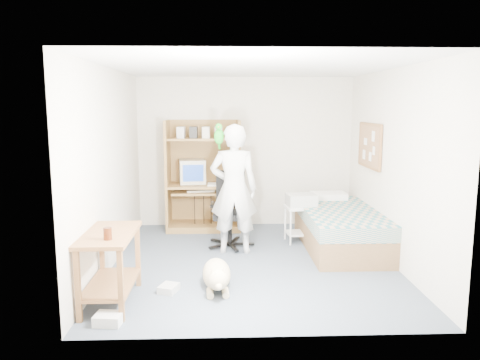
{
  "coord_description": "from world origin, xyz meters",
  "views": [
    {
      "loc": [
        -0.38,
        -5.87,
        2.03
      ],
      "look_at": [
        -0.16,
        0.28,
        1.05
      ],
      "focal_mm": 35.0,
      "sensor_mm": 36.0,
      "label": 1
    }
  ],
  "objects_px": {
    "side_desk": "(110,257)",
    "printer_cart": "(301,218)",
    "bed": "(340,228)",
    "dog": "(217,275)",
    "office_chair": "(230,220)",
    "person": "(234,189)",
    "computer_hutch": "(204,180)"
  },
  "relations": [
    {
      "from": "computer_hutch",
      "to": "side_desk",
      "type": "relative_size",
      "value": 1.8
    },
    {
      "from": "bed",
      "to": "person",
      "type": "relative_size",
      "value": 1.13
    },
    {
      "from": "dog",
      "to": "printer_cart",
      "type": "relative_size",
      "value": 1.8
    },
    {
      "from": "side_desk",
      "to": "dog",
      "type": "bearing_deg",
      "value": 17.09
    },
    {
      "from": "office_chair",
      "to": "printer_cart",
      "type": "height_order",
      "value": "office_chair"
    },
    {
      "from": "person",
      "to": "dog",
      "type": "xyz_separation_m",
      "value": [
        -0.22,
        -1.32,
        -0.73
      ]
    },
    {
      "from": "person",
      "to": "dog",
      "type": "height_order",
      "value": "person"
    },
    {
      "from": "computer_hutch",
      "to": "printer_cart",
      "type": "height_order",
      "value": "computer_hutch"
    },
    {
      "from": "office_chair",
      "to": "person",
      "type": "xyz_separation_m",
      "value": [
        0.05,
        -0.31,
        0.51
      ]
    },
    {
      "from": "dog",
      "to": "office_chair",
      "type": "bearing_deg",
      "value": 80.38
    },
    {
      "from": "computer_hutch",
      "to": "person",
      "type": "xyz_separation_m",
      "value": [
        0.47,
        -1.28,
        0.07
      ]
    },
    {
      "from": "person",
      "to": "printer_cart",
      "type": "relative_size",
      "value": 3.26
    },
    {
      "from": "person",
      "to": "bed",
      "type": "bearing_deg",
      "value": -170.95
    },
    {
      "from": "computer_hutch",
      "to": "person",
      "type": "bearing_deg",
      "value": -70.03
    },
    {
      "from": "office_chair",
      "to": "printer_cart",
      "type": "relative_size",
      "value": 1.96
    },
    {
      "from": "computer_hutch",
      "to": "person",
      "type": "distance_m",
      "value": 1.37
    },
    {
      "from": "computer_hutch",
      "to": "office_chair",
      "type": "height_order",
      "value": "computer_hutch"
    },
    {
      "from": "side_desk",
      "to": "dog",
      "type": "distance_m",
      "value": 1.19
    },
    {
      "from": "office_chair",
      "to": "dog",
      "type": "relative_size",
      "value": 1.09
    },
    {
      "from": "side_desk",
      "to": "person",
      "type": "distance_m",
      "value": 2.15
    },
    {
      "from": "bed",
      "to": "office_chair",
      "type": "distance_m",
      "value": 1.59
    },
    {
      "from": "side_desk",
      "to": "person",
      "type": "bearing_deg",
      "value": 51.48
    },
    {
      "from": "dog",
      "to": "printer_cart",
      "type": "bearing_deg",
      "value": 51.7
    },
    {
      "from": "computer_hutch",
      "to": "dog",
      "type": "distance_m",
      "value": 2.7
    },
    {
      "from": "side_desk",
      "to": "printer_cart",
      "type": "height_order",
      "value": "side_desk"
    },
    {
      "from": "computer_hutch",
      "to": "dog",
      "type": "xyz_separation_m",
      "value": [
        0.24,
        -2.6,
        -0.66
      ]
    },
    {
      "from": "computer_hutch",
      "to": "office_chair",
      "type": "bearing_deg",
      "value": -66.72
    },
    {
      "from": "person",
      "to": "printer_cart",
      "type": "height_order",
      "value": "person"
    },
    {
      "from": "bed",
      "to": "person",
      "type": "distance_m",
      "value": 1.66
    },
    {
      "from": "bed",
      "to": "dog",
      "type": "relative_size",
      "value": 2.04
    },
    {
      "from": "printer_cart",
      "to": "side_desk",
      "type": "bearing_deg",
      "value": -144.86
    },
    {
      "from": "dog",
      "to": "side_desk",
      "type": "bearing_deg",
      "value": -166.3
    }
  ]
}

